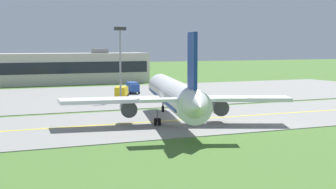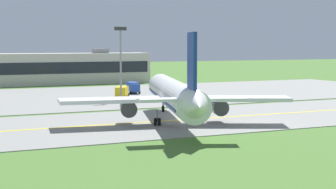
{
  "view_description": "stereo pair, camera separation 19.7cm",
  "coord_description": "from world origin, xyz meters",
  "px_view_note": "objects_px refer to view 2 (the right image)",
  "views": [
    {
      "loc": [
        -35.3,
        -72.72,
        11.36
      ],
      "look_at": [
        -1.79,
        -0.26,
        4.0
      ],
      "focal_mm": 58.86,
      "sensor_mm": 36.0,
      "label": 1
    },
    {
      "loc": [
        -35.12,
        -72.81,
        11.36
      ],
      "look_at": [
        -1.79,
        -0.26,
        4.0
      ],
      "focal_mm": 58.86,
      "sensor_mm": 36.0,
      "label": 2
    }
  ],
  "objects_px": {
    "airplane_lead": "(174,95)",
    "service_truck_baggage": "(122,92)",
    "apron_light_mast": "(121,54)",
    "service_truck_fuel": "(133,87)"
  },
  "relations": [
    {
      "from": "airplane_lead",
      "to": "service_truck_baggage",
      "type": "height_order",
      "value": "airplane_lead"
    },
    {
      "from": "airplane_lead",
      "to": "apron_light_mast",
      "type": "bearing_deg",
      "value": 83.5
    },
    {
      "from": "service_truck_baggage",
      "to": "apron_light_mast",
      "type": "height_order",
      "value": "apron_light_mast"
    },
    {
      "from": "service_truck_fuel",
      "to": "apron_light_mast",
      "type": "bearing_deg",
      "value": -119.55
    },
    {
      "from": "airplane_lead",
      "to": "service_truck_fuel",
      "type": "height_order",
      "value": "airplane_lead"
    },
    {
      "from": "airplane_lead",
      "to": "service_truck_fuel",
      "type": "xyz_separation_m",
      "value": [
        11.89,
        47.07,
        -2.6
      ]
    },
    {
      "from": "airplane_lead",
      "to": "apron_light_mast",
      "type": "xyz_separation_m",
      "value": [
        3.72,
        32.66,
        5.19
      ]
    },
    {
      "from": "airplane_lead",
      "to": "service_truck_fuel",
      "type": "bearing_deg",
      "value": 75.82
    },
    {
      "from": "service_truck_baggage",
      "to": "service_truck_fuel",
      "type": "height_order",
      "value": "same"
    },
    {
      "from": "service_truck_fuel",
      "to": "apron_light_mast",
      "type": "height_order",
      "value": "apron_light_mast"
    }
  ]
}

